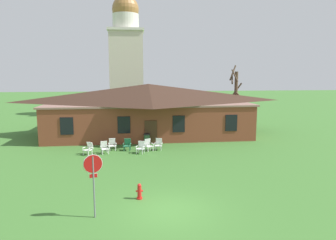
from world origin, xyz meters
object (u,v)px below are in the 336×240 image
lawn_chair_middle (127,144)px  fire_hydrant (139,192)px  lawn_chair_near_door (104,147)px  lawn_chair_left_end (112,144)px  trash_bin (147,139)px  lawn_chair_far_side (148,145)px  lawn_chair_under_eave (159,144)px  lawn_chair_right_end (141,147)px  stop_sign (93,173)px  lawn_chair_by_porch (89,148)px

lawn_chair_middle → fire_hydrant: size_ratio=1.21×
lawn_chair_near_door → lawn_chair_middle: 1.93m
lawn_chair_left_end → trash_bin: trash_bin is taller
lawn_chair_far_side → lawn_chair_under_eave: bearing=8.8°
fire_hydrant → trash_bin: (0.88, 11.57, 0.12)m
lawn_chair_right_end → trash_bin: size_ratio=0.98×
lawn_chair_near_door → fire_hydrant: lawn_chair_near_door is taller
lawn_chair_under_eave → lawn_chair_far_side: bearing=-171.2°
lawn_chair_far_side → fire_hydrant: size_ratio=1.21×
lawn_chair_left_end → lawn_chair_right_end: same height
lawn_chair_under_eave → fire_hydrant: lawn_chair_under_eave is taller
stop_sign → lawn_chair_far_side: stop_sign is taller
stop_sign → lawn_chair_by_porch: size_ratio=2.92×
lawn_chair_left_end → trash_bin: bearing=28.7°
lawn_chair_under_eave → lawn_chair_near_door: bearing=-171.9°
lawn_chair_near_door → lawn_chair_left_end: (0.54, 0.99, 0.00)m
lawn_chair_middle → lawn_chair_right_end: same height
lawn_chair_middle → lawn_chair_right_end: (1.07, -1.06, 0.00)m
lawn_chair_left_end → lawn_chair_under_eave: 3.78m
lawn_chair_right_end → fire_hydrant: (-0.29, -8.73, -0.12)m
lawn_chair_near_door → lawn_chair_left_end: bearing=61.3°
lawn_chair_far_side → lawn_chair_under_eave: 0.85m
lawn_chair_right_end → fire_hydrant: size_ratio=1.21×
lawn_chair_near_door → lawn_chair_middle: bearing=24.0°
fire_hydrant → trash_bin: bearing=85.6°
lawn_chair_far_side → lawn_chair_by_porch: bearing=-171.4°
lawn_chair_far_side → lawn_chair_left_end: bearing=170.1°
lawn_chair_right_end → lawn_chair_under_eave: (1.47, 0.89, 0.00)m
lawn_chair_far_side → lawn_chair_under_eave: (0.84, 0.13, 0.00)m
lawn_chair_near_door → lawn_chair_under_eave: same height
lawn_chair_right_end → fire_hydrant: bearing=-91.9°
lawn_chair_near_door → lawn_chair_far_side: size_ratio=1.00×
lawn_chair_middle → lawn_chair_far_side: same height
lawn_chair_right_end → lawn_chair_far_side: 0.99m
lawn_chair_middle → lawn_chair_under_eave: (2.55, -0.17, 0.00)m
lawn_chair_under_eave → fire_hydrant: 9.77m
stop_sign → lawn_chair_by_porch: (-1.77, 10.50, -1.48)m
stop_sign → fire_hydrant: 3.06m
lawn_chair_far_side → fire_hydrant: 9.53m
lawn_chair_left_end → lawn_chair_far_side: (2.92, -0.51, 0.00)m
lawn_chair_under_eave → lawn_chair_by_porch: bearing=-171.4°
lawn_chair_middle → trash_bin: (1.67, 1.79, -0.00)m
lawn_chair_by_porch → fire_hydrant: 9.54m
lawn_chair_right_end → trash_bin: (0.60, 2.84, -0.00)m
lawn_chair_left_end → lawn_chair_far_side: bearing=-9.9°
lawn_chair_by_porch → lawn_chair_left_end: same height
lawn_chair_far_side → lawn_chair_middle: bearing=170.0°
stop_sign → fire_hydrant: size_ratio=3.53×
stop_sign → lawn_chair_right_end: bearing=77.9°
lawn_chair_near_door → lawn_chair_by_porch: bearing=-169.4°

